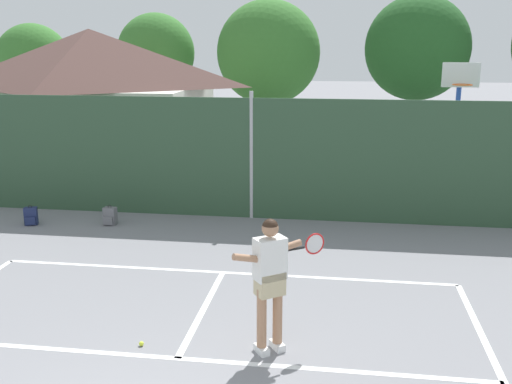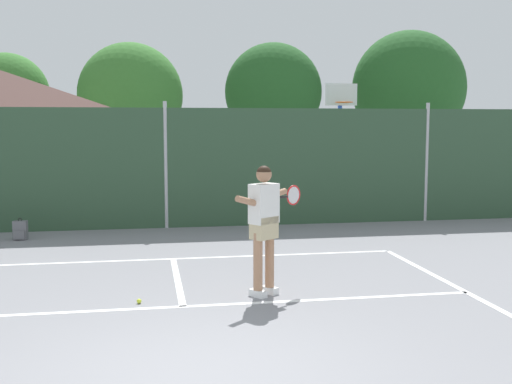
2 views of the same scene
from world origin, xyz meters
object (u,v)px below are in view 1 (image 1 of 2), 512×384
Objects in this scene: tennis_player at (271,273)px; backpack_navy at (31,217)px; backpack_grey at (110,216)px; tennis_ball at (141,344)px; basketball_hoop at (457,113)px.

tennis_player is 4.01× the size of backpack_navy.
backpack_grey is (1.77, 0.27, 0.00)m from backpack_navy.
tennis_ball is 0.14× the size of backpack_navy.
basketball_hoop is at bearing 65.67° from tennis_player.
tennis_player is 28.10× the size of tennis_ball.
tennis_player is at bearing 4.04° from tennis_ball.
backpack_grey is at bearing 8.50° from backpack_navy.
tennis_player reaches higher than tennis_ball.
backpack_navy is 1.00× the size of backpack_grey.
basketball_hoop is 10.24m from tennis_ball.
backpack_grey is at bearing -158.86° from basketball_hoop.
backpack_navy reaches higher than tennis_ball.
backpack_navy is at bearing 130.72° from tennis_ball.
basketball_hoop is 8.83m from backpack_grey.
tennis_ball is 0.14× the size of backpack_grey.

